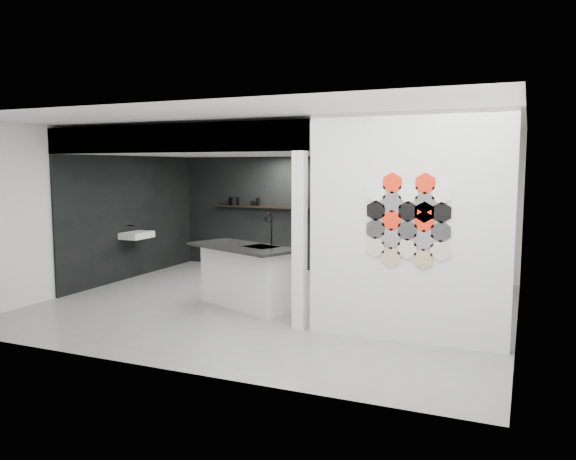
# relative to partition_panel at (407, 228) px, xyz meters

# --- Properties ---
(floor) EXTENTS (7.00, 6.00, 0.01)m
(floor) POSITION_rel_partition_panel_xyz_m (-2.23, 1.00, -1.40)
(floor) COLOR slate
(partition_panel) EXTENTS (2.45, 0.15, 2.80)m
(partition_panel) POSITION_rel_partition_panel_xyz_m (0.00, 0.00, 0.00)
(partition_panel) COLOR silver
(partition_panel) RESTS_ON floor
(bay_clad_back) EXTENTS (4.40, 0.04, 2.35)m
(bay_clad_back) POSITION_rel_partition_panel_xyz_m (-3.52, 3.97, -0.22)
(bay_clad_back) COLOR black
(bay_clad_back) RESTS_ON floor
(bay_clad_left) EXTENTS (0.04, 4.00, 2.35)m
(bay_clad_left) POSITION_rel_partition_panel_xyz_m (-5.70, 2.00, -0.22)
(bay_clad_left) COLOR black
(bay_clad_left) RESTS_ON floor
(bulkhead) EXTENTS (4.40, 4.00, 0.40)m
(bulkhead) POSITION_rel_partition_panel_xyz_m (-3.52, 2.00, 1.15)
(bulkhead) COLOR silver
(bulkhead) RESTS_ON corner_column
(corner_column) EXTENTS (0.16, 0.16, 2.35)m
(corner_column) POSITION_rel_partition_panel_xyz_m (-1.41, 0.00, -0.22)
(corner_column) COLOR silver
(corner_column) RESTS_ON floor
(fascia_beam) EXTENTS (4.40, 0.16, 0.40)m
(fascia_beam) POSITION_rel_partition_panel_xyz_m (-3.52, 0.08, 1.15)
(fascia_beam) COLOR silver
(fascia_beam) RESTS_ON corner_column
(wall_basin) EXTENTS (0.40, 0.60, 0.12)m
(wall_basin) POSITION_rel_partition_panel_xyz_m (-5.46, 1.80, -0.55)
(wall_basin) COLOR silver
(wall_basin) RESTS_ON bay_clad_left
(display_shelf) EXTENTS (3.00, 0.15, 0.04)m
(display_shelf) POSITION_rel_partition_panel_xyz_m (-3.43, 3.87, -0.10)
(display_shelf) COLOR black
(display_shelf) RESTS_ON bay_clad_back
(kitchen_island) EXTENTS (1.97, 1.41, 1.45)m
(kitchen_island) POSITION_rel_partition_panel_xyz_m (-2.58, 0.75, -0.91)
(kitchen_island) COLOR silver
(kitchen_island) RESTS_ON floor
(stockpot) EXTENTS (0.24, 0.24, 0.17)m
(stockpot) POSITION_rel_partition_panel_xyz_m (-4.49, 3.87, 0.00)
(stockpot) COLOR black
(stockpot) RESTS_ON display_shelf
(kettle) EXTENTS (0.20, 0.20, 0.16)m
(kettle) POSITION_rel_partition_panel_xyz_m (-2.26, 3.87, 0.00)
(kettle) COLOR black
(kettle) RESTS_ON display_shelf
(glass_bowl) EXTENTS (0.19, 0.19, 0.11)m
(glass_bowl) POSITION_rel_partition_panel_xyz_m (-2.08, 3.87, -0.03)
(glass_bowl) COLOR gray
(glass_bowl) RESTS_ON display_shelf
(glass_vase) EXTENTS (0.12, 0.12, 0.13)m
(glass_vase) POSITION_rel_partition_panel_xyz_m (-2.08, 3.87, -0.01)
(glass_vase) COLOR gray
(glass_vase) RESTS_ON display_shelf
(bottle_dark) EXTENTS (0.08, 0.08, 0.17)m
(bottle_dark) POSITION_rel_partition_panel_xyz_m (-3.92, 3.87, 0.01)
(bottle_dark) COLOR black
(bottle_dark) RESTS_ON display_shelf
(utensil_cup) EXTENTS (0.09, 0.09, 0.09)m
(utensil_cup) POSITION_rel_partition_panel_xyz_m (-4.04, 3.87, -0.03)
(utensil_cup) COLOR black
(utensil_cup) RESTS_ON display_shelf
(hex_tile_cluster) EXTENTS (1.04, 0.02, 1.16)m
(hex_tile_cluster) POSITION_rel_partition_panel_xyz_m (0.03, -0.09, 0.10)
(hex_tile_cluster) COLOR beige
(hex_tile_cluster) RESTS_ON partition_panel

